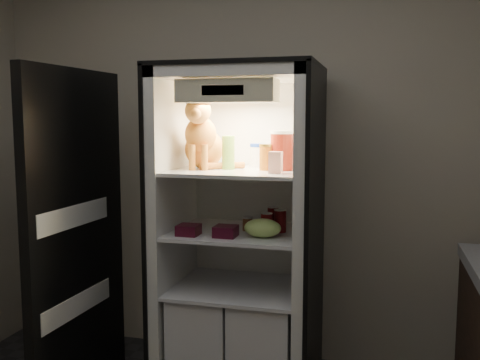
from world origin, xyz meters
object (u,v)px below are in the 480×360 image
object	(u,v)px
cream_carton	(276,162)
parmesan_shaker	(228,153)
refrigerator	(241,253)
mayo_tub	(258,155)
salsa_jar	(267,157)
soda_can_c	(267,224)
pepper_jar	(282,151)
berry_box_left	(189,230)
soda_can_b	(280,221)
soda_can_a	(273,217)
tabby_cat	(203,140)
berry_box_right	(226,231)
condiment_jar	(248,224)
grape_bag	(263,228)

from	to	relation	value
cream_carton	parmesan_shaker	bearing A→B (deg)	155.09
refrigerator	mayo_tub	bearing A→B (deg)	58.96
salsa_jar	soda_can_c	distance (m)	0.37
pepper_jar	soda_can_c	size ratio (longest dim) A/B	1.84
pepper_jar	berry_box_left	size ratio (longest dim) A/B	1.89
mayo_tub	pepper_jar	bearing A→B (deg)	-41.91
soda_can_b	soda_can_a	bearing A→B (deg)	118.43
tabby_cat	berry_box_right	xyz separation A→B (m)	(0.20, -0.20, -0.48)
condiment_jar	soda_can_a	bearing A→B (deg)	45.30
soda_can_b	parmesan_shaker	bearing A→B (deg)	-178.64
parmesan_shaker	salsa_jar	xyz separation A→B (m)	(0.22, 0.00, -0.02)
mayo_tub	pepper_jar	world-z (taller)	pepper_jar
mayo_tub	refrigerator	bearing A→B (deg)	-121.04
pepper_jar	soda_can_c	world-z (taller)	pepper_jar
soda_can_b	berry_box_right	distance (m)	0.33
refrigerator	berry_box_right	bearing A→B (deg)	-95.41
berry_box_left	berry_box_right	world-z (taller)	berry_box_right
berry_box_right	pepper_jar	bearing A→B (deg)	37.84
mayo_tub	condiment_jar	world-z (taller)	mayo_tub
cream_carton	condiment_jar	xyz separation A→B (m)	(-0.19, 0.14, -0.37)
parmesan_shaker	soda_can_a	world-z (taller)	parmesan_shaker
mayo_tub	soda_can_a	size ratio (longest dim) A/B	1.15
tabby_cat	soda_can_c	world-z (taller)	tabby_cat
refrigerator	salsa_jar	world-z (taller)	refrigerator
refrigerator	soda_can_c	bearing A→B (deg)	-33.63
grape_bag	berry_box_right	world-z (taller)	grape_bag
soda_can_a	berry_box_left	distance (m)	0.52
condiment_jar	berry_box_right	size ratio (longest dim) A/B	0.67
mayo_tub	berry_box_right	world-z (taller)	mayo_tub
parmesan_shaker	soda_can_a	bearing A→B (deg)	28.01
tabby_cat	salsa_jar	bearing A→B (deg)	-10.50
soda_can_b	grape_bag	bearing A→B (deg)	-113.76
refrigerator	cream_carton	distance (m)	0.64
salsa_jar	condiment_jar	world-z (taller)	salsa_jar
condiment_jar	berry_box_right	distance (m)	0.20
berry_box_right	condiment_jar	bearing A→B (deg)	68.09
soda_can_c	berry_box_left	xyz separation A→B (m)	(-0.41, -0.13, -0.03)
tabby_cat	salsa_jar	size ratio (longest dim) A/B	3.01
mayo_tub	berry_box_left	bearing A→B (deg)	-129.14
pepper_jar	condiment_jar	world-z (taller)	pepper_jar
parmesan_shaker	cream_carton	size ratio (longest dim) A/B	1.67
mayo_tub	soda_can_b	distance (m)	0.43
refrigerator	soda_can_b	xyz separation A→B (m)	(0.24, -0.04, 0.21)
mayo_tub	soda_can_c	xyz separation A→B (m)	(0.10, -0.24, -0.36)
tabby_cat	soda_can_c	size ratio (longest dim) A/B	3.70
berry_box_left	pepper_jar	bearing A→B (deg)	25.04
tabby_cat	salsa_jar	distance (m)	0.39
salsa_jar	mayo_tub	bearing A→B (deg)	117.00
soda_can_c	berry_box_right	distance (m)	0.24
cream_carton	berry_box_right	xyz separation A→B (m)	(-0.26, -0.04, -0.38)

